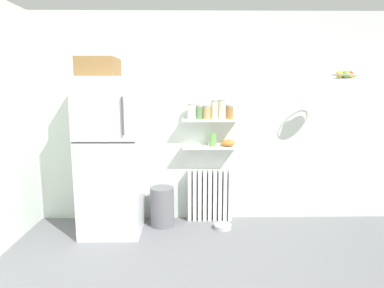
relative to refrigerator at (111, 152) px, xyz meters
name	(u,v)px	position (x,y,z in m)	size (l,w,h in m)	color
ground_plane	(221,282)	(1.18, -1.14, -0.95)	(7.04, 7.04, 0.00)	slate
back_wall	(210,119)	(1.18, 0.41, 0.35)	(7.04, 0.10, 2.60)	silver
refrigerator	(111,152)	(0.00, 0.00, 0.00)	(0.68, 0.75, 2.02)	silver
radiator	(210,195)	(1.18, 0.28, -0.62)	(0.56, 0.12, 0.66)	white
wall_shelf_lower	(210,147)	(1.18, 0.25, 0.01)	(0.69, 0.22, 0.03)	white
wall_shelf_upper	(211,120)	(1.18, 0.25, 0.35)	(0.69, 0.22, 0.03)	white
storage_jar_0	(192,111)	(0.95, 0.25, 0.45)	(0.10, 0.10, 0.19)	silver
storage_jar_1	(199,112)	(1.04, 0.25, 0.44)	(0.08, 0.08, 0.17)	#5B7F4C
storage_jar_2	(207,112)	(1.13, 0.25, 0.44)	(0.10, 0.10, 0.17)	tan
storage_jar_3	(214,110)	(1.22, 0.25, 0.47)	(0.09, 0.09, 0.23)	beige
storage_jar_4	(222,110)	(1.32, 0.25, 0.48)	(0.10, 0.10, 0.24)	beige
storage_jar_5	(229,112)	(1.41, 0.25, 0.44)	(0.09, 0.09, 0.17)	olive
vase	(213,140)	(1.20, 0.25, 0.10)	(0.08, 0.08, 0.16)	#66A84C
shelf_bowl	(228,143)	(1.40, 0.25, 0.06)	(0.18, 0.18, 0.08)	orange
trash_bin	(162,206)	(0.58, 0.11, -0.71)	(0.29, 0.29, 0.48)	slate
pet_food_bowl	(223,226)	(1.32, 0.00, -0.93)	(0.21, 0.21, 0.05)	#B7B7BC
hanging_fruit_basket	(345,75)	(2.64, -0.10, 0.88)	(0.28, 0.28, 0.09)	#B2B2B7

